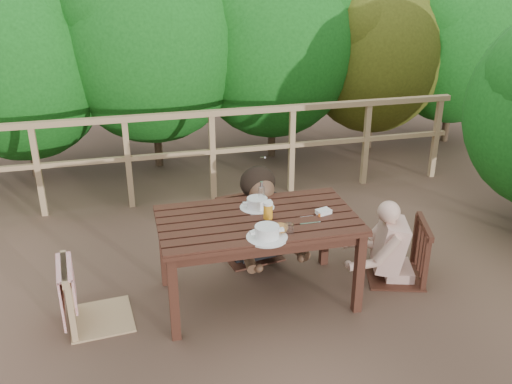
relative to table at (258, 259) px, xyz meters
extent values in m
plane|color=brown|center=(0.00, 0.00, -0.35)|extent=(60.00, 60.00, 0.00)
cube|color=#321911|center=(0.00, 0.00, 0.00)|extent=(1.50, 0.85, 0.70)
cube|color=#A38259|center=(-1.22, -0.01, 0.13)|extent=(0.52, 0.52, 0.96)
cube|color=#321911|center=(0.10, 0.67, 0.14)|extent=(0.57, 0.57, 0.98)
cube|color=#321911|center=(1.21, 0.01, 0.13)|extent=(0.60, 0.60, 0.96)
cube|color=#A38259|center=(0.00, 2.00, 0.16)|extent=(5.60, 0.10, 1.01)
cylinder|color=silver|center=(-0.01, -0.32, 0.40)|extent=(0.29, 0.29, 0.10)
cylinder|color=silver|center=(0.04, 0.18, 0.39)|extent=(0.27, 0.27, 0.09)
ellipsoid|color=#AE7A29|center=(0.10, -0.25, 0.39)|extent=(0.13, 0.10, 0.08)
cylinder|color=orange|center=(0.07, -0.03, 0.42)|extent=(0.07, 0.07, 0.14)
cylinder|color=silver|center=(0.08, 0.19, 0.46)|extent=(0.05, 0.05, 0.22)
cylinder|color=silver|center=(0.16, -0.29, 0.39)|extent=(0.07, 0.07, 0.08)
cube|color=white|center=(0.51, -0.06, 0.37)|extent=(0.13, 0.11, 0.05)
camera|label=1|loc=(-0.94, -3.71, 2.25)|focal=39.58mm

